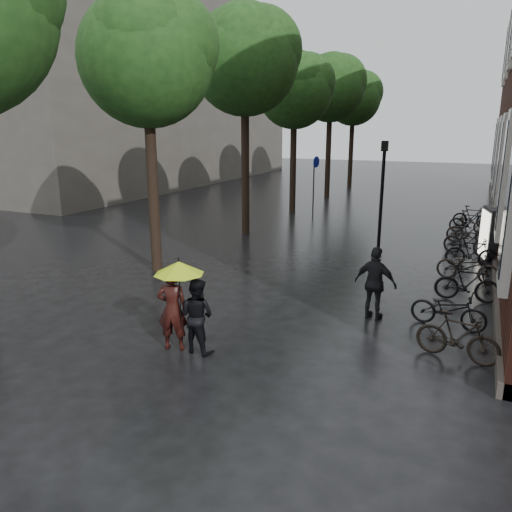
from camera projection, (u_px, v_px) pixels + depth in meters
The scene contains 11 objects.
ground at pixel (113, 417), 7.71m from camera, with size 120.00×120.00×0.00m, color black.
bg_building at pixel (120, 91), 39.36m from camera, with size 16.00×30.00×14.00m, color #47423D.
street_trees at pixel (272, 79), 21.72m from camera, with size 4.33×34.03×8.91m.
person_burgundy at pixel (173, 309), 9.84m from camera, with size 0.62×0.41×1.69m, color black.
person_black at pixel (197, 316), 9.76m from camera, with size 0.73×0.57×1.51m, color black.
lime_umbrella at pixel (179, 268), 9.49m from camera, with size 0.98×0.98×1.45m.
pedestrian_walking at pixel (375, 283), 11.42m from camera, with size 1.00×0.42×1.71m, color black.
parked_bicycles at pixel (467, 253), 15.69m from camera, with size 2.03×14.74×1.00m.
ad_lightbox at pixel (488, 236), 16.08m from camera, with size 0.28×1.20×1.81m.
lamp_post at pixel (382, 189), 16.04m from camera, with size 0.20×0.20×3.89m.
cycle_sign at pixel (315, 177), 24.12m from camera, with size 0.15×0.53×2.93m.
Camera 1 is at (4.81, -5.32, 4.36)m, focal length 35.00 mm.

